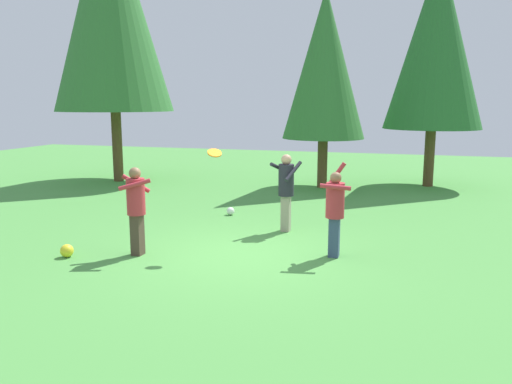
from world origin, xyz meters
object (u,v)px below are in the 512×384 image
object	(u,v)px
person_catcher	(136,204)
frisbee	(215,153)
person_thrower	(335,207)
tree_far_left	(110,4)
ball_white	(231,211)
tree_center	(325,65)
tree_right	(436,42)
person_bystander	(286,186)
ball_yellow	(67,251)

from	to	relation	value
person_catcher	frisbee	bearing A→B (deg)	0.00
person_thrower	tree_far_left	bearing A→B (deg)	-45.60
ball_white	tree_center	distance (m)	6.44
person_thrower	ball_white	distance (m)	4.17
tree_right	tree_far_left	xyz separation A→B (m)	(-10.69, -2.05, 1.37)
ball_white	tree_far_left	distance (m)	9.30
person_thrower	frisbee	size ratio (longest dim) A/B	4.77
frisbee	tree_right	world-z (taller)	tree_right
frisbee	tree_center	distance (m)	8.25
person_thrower	tree_center	size ratio (longest dim) A/B	0.27
person_bystander	person_catcher	bearing A→B (deg)	-15.13
person_thrower	tree_center	world-z (taller)	tree_center
ball_white	ball_yellow	size ratio (longest dim) A/B	0.81
person_bystander	tree_center	distance (m)	6.76
ball_white	tree_right	xyz separation A→B (m)	(4.92, 6.18, 4.65)
frisbee	ball_white	xyz separation A→B (m)	(-0.79, 3.05, -1.80)
frisbee	person_thrower	bearing A→B (deg)	7.51
person_thrower	ball_yellow	xyz separation A→B (m)	(-4.72, -1.47, -0.82)
person_thrower	ball_white	world-z (taller)	person_thrower
tree_center	ball_yellow	bearing A→B (deg)	-109.45
ball_yellow	tree_right	xyz separation A→B (m)	(6.63, 10.41, 4.63)
ball_yellow	tree_far_left	size ratio (longest dim) A/B	0.02
person_catcher	ball_white	size ratio (longest dim) A/B	8.35
frisbee	ball_white	bearing A→B (deg)	104.46
person_catcher	frisbee	xyz separation A→B (m)	(1.31, 0.66, 0.92)
person_bystander	tree_right	bearing A→B (deg)	-177.27
person_catcher	frisbee	world-z (taller)	frisbee
frisbee	tree_center	xyz separation A→B (m)	(0.73, 7.94, 2.11)
ball_yellow	tree_far_left	world-z (taller)	tree_far_left
person_catcher	ball_white	distance (m)	3.84
frisbee	tree_right	size ratio (longest dim) A/B	0.05
person_thrower	person_catcher	size ratio (longest dim) A/B	1.06
ball_white	tree_right	distance (m)	9.17
person_thrower	tree_center	distance (m)	8.37
person_bystander	tree_right	world-z (taller)	tree_right
ball_white	ball_yellow	bearing A→B (deg)	-112.00
tree_center	tree_right	xyz separation A→B (m)	(3.41, 1.29, 0.75)
ball_white	person_catcher	bearing A→B (deg)	-98.07
person_catcher	ball_yellow	size ratio (longest dim) A/B	6.80
person_catcher	ball_yellow	distance (m)	1.55
person_bystander	ball_white	xyz separation A→B (m)	(-1.72, 1.17, -0.91)
person_catcher	tree_far_left	bearing A→B (deg)	97.19
tree_center	tree_right	size ratio (longest dim) A/B	0.84
person_bystander	ball_yellow	size ratio (longest dim) A/B	7.01
ball_white	tree_far_left	world-z (taller)	tree_far_left
person_bystander	ball_white	bearing A→B (deg)	-97.85
ball_white	person_bystander	bearing A→B (deg)	-34.16
ball_yellow	tree_far_left	xyz separation A→B (m)	(-4.06, 8.35, 6.00)
ball_yellow	tree_right	world-z (taller)	tree_right
tree_far_left	person_thrower	bearing A→B (deg)	-38.09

